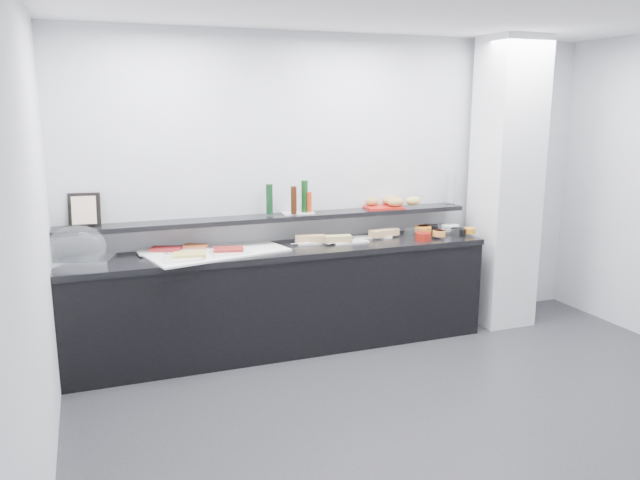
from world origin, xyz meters
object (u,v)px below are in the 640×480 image
object	(u,v)px
condiment_tray	(298,213)
carafe	(451,189)
cloche_base	(81,261)
bread_tray	(383,207)
framed_print	(84,209)
sandwich_plate_mid	(350,242)

from	to	relation	value
condiment_tray	carafe	xyz separation A→B (m)	(1.55, -0.01, 0.14)
cloche_base	bread_tray	world-z (taller)	bread_tray
bread_tray	cloche_base	bearing A→B (deg)	-171.87
bread_tray	carafe	xyz separation A→B (m)	(0.71, -0.00, 0.14)
bread_tray	carafe	world-z (taller)	carafe
framed_print	carafe	distance (m)	3.30
condiment_tray	framed_print	bearing A→B (deg)	-178.49
carafe	condiment_tray	bearing A→B (deg)	179.76
condiment_tray	bread_tray	size ratio (longest dim) A/B	0.80
sandwich_plate_mid	condiment_tray	bearing A→B (deg)	149.41
bread_tray	sandwich_plate_mid	bearing A→B (deg)	-148.66
cloche_base	carafe	size ratio (longest dim) A/B	1.53
cloche_base	sandwich_plate_mid	bearing A→B (deg)	14.15
framed_print	bread_tray	bearing A→B (deg)	6.75
framed_print	condiment_tray	bearing A→B (deg)	6.24
sandwich_plate_mid	carafe	xyz separation A→B (m)	(1.14, 0.21, 0.39)
condiment_tray	carafe	size ratio (longest dim) A/B	0.92
cloche_base	condiment_tray	distance (m)	1.82
cloche_base	framed_print	distance (m)	0.42
cloche_base	condiment_tray	xyz separation A→B (m)	(1.80, 0.17, 0.24)
sandwich_plate_mid	condiment_tray	size ratio (longest dim) A/B	1.16
sandwich_plate_mid	condiment_tray	xyz separation A→B (m)	(-0.41, 0.22, 0.25)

